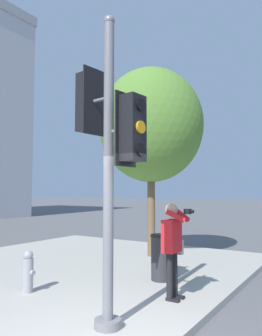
# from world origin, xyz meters

# --- Properties ---
(sidewalk_corner) EXTENTS (8.00, 8.00, 0.13)m
(sidewalk_corner) POSITION_xyz_m (3.50, 3.50, 0.06)
(sidewalk_corner) COLOR #ADA89E
(sidewalk_corner) RESTS_ON ground_plane
(traffic_signal_pole) EXTENTS (0.50, 1.21, 4.46)m
(traffic_signal_pole) POSITION_xyz_m (0.56, 0.47, 2.69)
(traffic_signal_pole) COLOR slate
(traffic_signal_pole) RESTS_ON sidewalk_corner
(person_photographer) EXTENTS (0.58, 0.54, 1.66)m
(person_photographer) POSITION_xyz_m (2.16, 0.25, 1.12)
(person_photographer) COLOR black
(person_photographer) RESTS_ON sidewalk_corner
(street_tree) EXTENTS (3.11, 3.11, 5.58)m
(street_tree) POSITION_xyz_m (5.30, 2.46, 3.99)
(street_tree) COLOR brown
(street_tree) RESTS_ON sidewalk_corner
(fire_hydrant) EXTENTS (0.20, 0.26, 0.77)m
(fire_hydrant) POSITION_xyz_m (1.02, 2.68, 0.51)
(fire_hydrant) COLOR #99999E
(fire_hydrant) RESTS_ON sidewalk_corner
(trash_bin) EXTENTS (0.49, 0.49, 0.95)m
(trash_bin) POSITION_xyz_m (3.15, 0.98, 0.61)
(trash_bin) COLOR #2D2D33
(trash_bin) RESTS_ON sidewalk_corner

